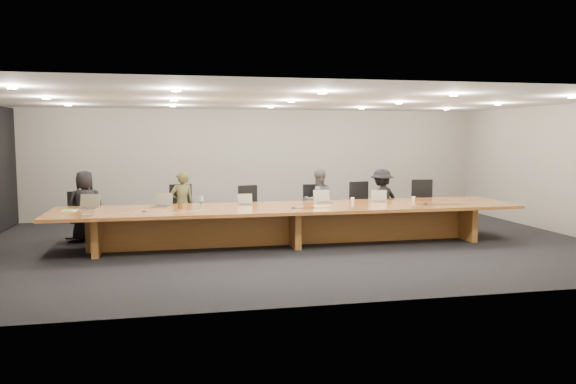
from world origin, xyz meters
name	(u,v)px	position (x,y,z in m)	size (l,w,h in m)	color
ground	(291,244)	(0.00, 0.00, 0.00)	(12.00, 12.00, 0.00)	black
back_wall	(259,163)	(0.00, 4.00, 1.40)	(12.00, 0.02, 2.80)	#BCB5AB
conference_table	(291,218)	(0.00, 0.00, 0.52)	(9.00, 1.80, 0.75)	#955320
chair_far_left	(80,216)	(-4.09, 1.26, 0.51)	(0.52, 0.52, 1.02)	black
chair_left	(182,210)	(-2.06, 1.27, 0.56)	(0.57, 0.57, 1.12)	black
chair_mid_left	(252,209)	(-0.57, 1.34, 0.53)	(0.54, 0.54, 1.06)	black
chair_mid_right	(315,208)	(0.81, 1.21, 0.54)	(0.55, 0.55, 1.07)	black
chair_right	(364,206)	(1.93, 1.23, 0.56)	(0.57, 0.57, 1.11)	black
chair_far_right	(423,204)	(3.37, 1.21, 0.57)	(0.58, 0.58, 1.14)	black
person_a	(86,206)	(-3.97, 1.19, 0.72)	(0.70, 0.46, 1.43)	black
person_b	(182,205)	(-2.07, 1.15, 0.70)	(0.51, 0.33, 1.39)	#404023
person_c	(318,201)	(0.86, 1.16, 0.70)	(0.68, 0.53, 1.40)	#525255
person_d	(382,200)	(2.34, 1.18, 0.69)	(0.89, 0.51, 1.38)	black
laptop_a	(87,202)	(-3.82, 0.31, 0.90)	(0.37, 0.27, 0.29)	#BDB090
laptop_b	(161,200)	(-2.48, 0.39, 0.89)	(0.35, 0.25, 0.28)	tan
laptop_c	(245,199)	(-0.85, 0.37, 0.86)	(0.29, 0.21, 0.23)	#B8AD8C
laptop_d	(324,196)	(0.76, 0.37, 0.89)	(0.35, 0.25, 0.27)	#C4B895
laptop_e	(379,196)	(1.94, 0.32, 0.88)	(0.32, 0.23, 0.25)	#BAAE8E
water_bottle	(202,202)	(-1.73, 0.02, 0.86)	(0.07, 0.07, 0.23)	#AEBEB9
amber_mug	(180,206)	(-2.13, 0.07, 0.80)	(0.07, 0.07, 0.09)	brown
paper_cup_near	(353,200)	(1.39, 0.40, 0.80)	(0.08, 0.08, 0.10)	white
paper_cup_far	(414,199)	(2.72, 0.33, 0.80)	(0.08, 0.08, 0.10)	silver
notepad	(69,211)	(-4.11, 0.17, 0.76)	(0.24, 0.19, 0.01)	white
lime_gadget	(68,210)	(-4.13, 0.15, 0.78)	(0.15, 0.08, 0.02)	#5FB12F
av_box	(87,215)	(-3.71, -0.55, 0.76)	(0.18, 0.14, 0.03)	#A2A1A6
mic_left	(144,211)	(-2.78, -0.28, 0.76)	(0.11, 0.11, 0.03)	black
mic_center	(293,208)	(-0.03, -0.32, 0.76)	(0.11, 0.11, 0.03)	black
mic_right	(426,204)	(2.68, -0.32, 0.77)	(0.14, 0.14, 0.03)	black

